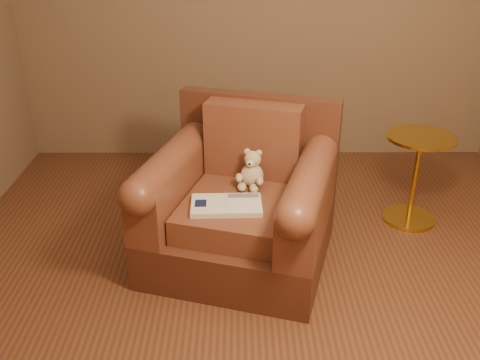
{
  "coord_description": "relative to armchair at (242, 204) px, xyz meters",
  "views": [
    {
      "loc": [
        -0.19,
        -2.46,
        1.91
      ],
      "look_at": [
        -0.18,
        0.28,
        0.57
      ],
      "focal_mm": 40.0,
      "sensor_mm": 36.0,
      "label": 1
    }
  ],
  "objects": [
    {
      "name": "floor",
      "position": [
        0.17,
        -0.37,
        -0.36
      ],
      "size": [
        4.0,
        4.0,
        0.0
      ],
      "primitive_type": "plane",
      "color": "brown",
      "rests_on": "ground"
    },
    {
      "name": "armchair",
      "position": [
        0.0,
        0.0,
        0.0
      ],
      "size": [
        1.26,
        1.23,
        0.93
      ],
      "rotation": [
        0.0,
        0.0,
        -0.28
      ],
      "color": "#51281B",
      "rests_on": "floor"
    },
    {
      "name": "teddy_bear",
      "position": [
        0.06,
        0.07,
        0.17
      ],
      "size": [
        0.17,
        0.2,
        0.24
      ],
      "rotation": [
        0.0,
        0.0,
        -0.32
      ],
      "color": "#CDB290",
      "rests_on": "armchair"
    },
    {
      "name": "guidebook",
      "position": [
        -0.09,
        -0.2,
        0.1
      ],
      "size": [
        0.4,
        0.25,
        0.03
      ],
      "rotation": [
        0.0,
        0.0,
        0.03
      ],
      "color": "beige",
      "rests_on": "armchair"
    },
    {
      "name": "side_table",
      "position": [
        1.18,
        0.42,
        -0.02
      ],
      "size": [
        0.45,
        0.45,
        0.63
      ],
      "color": "gold",
      "rests_on": "floor"
    }
  ]
}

